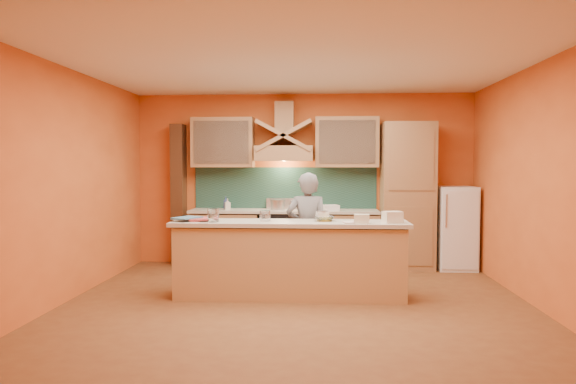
# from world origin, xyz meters

# --- Properties ---
(floor) EXTENTS (5.50, 5.00, 0.01)m
(floor) POSITION_xyz_m (0.00, 0.00, 0.00)
(floor) COLOR brown
(floor) RESTS_ON ground
(ceiling) EXTENTS (5.50, 5.00, 0.01)m
(ceiling) POSITION_xyz_m (0.00, 0.00, 2.80)
(ceiling) COLOR white
(ceiling) RESTS_ON wall_back
(wall_back) EXTENTS (5.50, 0.02, 2.80)m
(wall_back) POSITION_xyz_m (0.00, 2.50, 1.40)
(wall_back) COLOR orange
(wall_back) RESTS_ON floor
(wall_front) EXTENTS (5.50, 0.02, 2.80)m
(wall_front) POSITION_xyz_m (0.00, -2.50, 1.40)
(wall_front) COLOR orange
(wall_front) RESTS_ON floor
(wall_left) EXTENTS (0.02, 5.00, 2.80)m
(wall_left) POSITION_xyz_m (-2.75, 0.00, 1.40)
(wall_left) COLOR orange
(wall_left) RESTS_ON floor
(wall_right) EXTENTS (0.02, 5.00, 2.80)m
(wall_right) POSITION_xyz_m (2.75, 0.00, 1.40)
(wall_right) COLOR orange
(wall_right) RESTS_ON floor
(base_cabinet_left) EXTENTS (1.10, 0.60, 0.86)m
(base_cabinet_left) POSITION_xyz_m (-1.25, 2.20, 0.43)
(base_cabinet_left) COLOR #9E7048
(base_cabinet_left) RESTS_ON floor
(base_cabinet_right) EXTENTS (1.10, 0.60, 0.86)m
(base_cabinet_right) POSITION_xyz_m (0.65, 2.20, 0.43)
(base_cabinet_right) COLOR #9E7048
(base_cabinet_right) RESTS_ON floor
(counter_top) EXTENTS (3.00, 0.62, 0.04)m
(counter_top) POSITION_xyz_m (-0.30, 2.20, 0.90)
(counter_top) COLOR #BCB29F
(counter_top) RESTS_ON base_cabinet_left
(stove) EXTENTS (0.60, 0.58, 0.90)m
(stove) POSITION_xyz_m (-0.30, 2.20, 0.45)
(stove) COLOR black
(stove) RESTS_ON floor
(backsplash) EXTENTS (3.00, 0.03, 0.70)m
(backsplash) POSITION_xyz_m (-0.30, 2.48, 1.25)
(backsplash) COLOR #1B3C34
(backsplash) RESTS_ON wall_back
(range_hood) EXTENTS (0.92, 0.50, 0.24)m
(range_hood) POSITION_xyz_m (-0.30, 2.25, 1.82)
(range_hood) COLOR #9E7048
(range_hood) RESTS_ON wall_back
(hood_chimney) EXTENTS (0.30, 0.30, 0.50)m
(hood_chimney) POSITION_xyz_m (-0.30, 2.35, 2.40)
(hood_chimney) COLOR #9E7048
(hood_chimney) RESTS_ON wall_back
(upper_cabinet_left) EXTENTS (1.00, 0.35, 0.80)m
(upper_cabinet_left) POSITION_xyz_m (-1.30, 2.33, 2.00)
(upper_cabinet_left) COLOR #9E7048
(upper_cabinet_left) RESTS_ON wall_back
(upper_cabinet_right) EXTENTS (1.00, 0.35, 0.80)m
(upper_cabinet_right) POSITION_xyz_m (0.70, 2.33, 2.00)
(upper_cabinet_right) COLOR #9E7048
(upper_cabinet_right) RESTS_ON wall_back
(pantry_column) EXTENTS (0.80, 0.60, 2.30)m
(pantry_column) POSITION_xyz_m (1.65, 2.20, 1.15)
(pantry_column) COLOR #9E7048
(pantry_column) RESTS_ON floor
(fridge) EXTENTS (0.58, 0.60, 1.30)m
(fridge) POSITION_xyz_m (2.40, 2.20, 0.65)
(fridge) COLOR white
(fridge) RESTS_ON floor
(trim_column_left) EXTENTS (0.20, 0.30, 2.30)m
(trim_column_left) POSITION_xyz_m (-2.05, 2.35, 1.15)
(trim_column_left) COLOR #472816
(trim_column_left) RESTS_ON floor
(island_body) EXTENTS (2.80, 0.55, 0.88)m
(island_body) POSITION_xyz_m (-0.10, 0.30, 0.44)
(island_body) COLOR tan
(island_body) RESTS_ON floor
(island_top) EXTENTS (2.90, 0.62, 0.05)m
(island_top) POSITION_xyz_m (-0.10, 0.30, 0.92)
(island_top) COLOR #BCB29F
(island_top) RESTS_ON island_body
(person) EXTENTS (0.56, 0.37, 1.54)m
(person) POSITION_xyz_m (0.11, 0.75, 0.77)
(person) COLOR slate
(person) RESTS_ON floor
(pot_large) EXTENTS (0.23, 0.23, 0.17)m
(pot_large) POSITION_xyz_m (-0.40, 2.18, 0.98)
(pot_large) COLOR silver
(pot_large) RESTS_ON stove
(pot_small) EXTENTS (0.26, 0.26, 0.13)m
(pot_small) POSITION_xyz_m (-0.12, 2.35, 0.96)
(pot_small) COLOR silver
(pot_small) RESTS_ON stove
(soap_bottle_a) EXTENTS (0.11, 0.11, 0.18)m
(soap_bottle_a) POSITION_xyz_m (-1.20, 2.14, 1.01)
(soap_bottle_a) COLOR beige
(soap_bottle_a) RESTS_ON counter_top
(soap_bottle_b) EXTENTS (0.11, 0.11, 0.21)m
(soap_bottle_b) POSITION_xyz_m (-1.24, 2.21, 1.02)
(soap_bottle_b) COLOR #32498A
(soap_bottle_b) RESTS_ON counter_top
(bowl_back) EXTENTS (0.24, 0.24, 0.07)m
(bowl_back) POSITION_xyz_m (0.47, 2.15, 0.96)
(bowl_back) COLOR white
(bowl_back) RESTS_ON counter_top
(dish_rack) EXTENTS (0.31, 0.28, 0.09)m
(dish_rack) POSITION_xyz_m (0.43, 2.07, 0.97)
(dish_rack) COLOR white
(dish_rack) RESTS_ON counter_top
(book_lower) EXTENTS (0.30, 0.38, 0.03)m
(book_lower) POSITION_xyz_m (-1.34, 0.30, 0.96)
(book_lower) COLOR #C44647
(book_lower) RESTS_ON island_top
(book_upper) EXTENTS (0.38, 0.41, 0.03)m
(book_upper) POSITION_xyz_m (-1.48, 0.32, 0.98)
(book_upper) COLOR teal
(book_upper) RESTS_ON island_top
(jar_large) EXTENTS (0.16, 0.16, 0.16)m
(jar_large) POSITION_xyz_m (-1.02, 0.18, 1.03)
(jar_large) COLOR white
(jar_large) RESTS_ON island_top
(jar_small) EXTENTS (0.17, 0.17, 0.13)m
(jar_small) POSITION_xyz_m (-0.41, 0.31, 1.01)
(jar_small) COLOR white
(jar_small) RESTS_ON island_top
(kitchen_scale) EXTENTS (0.16, 0.16, 0.11)m
(kitchen_scale) POSITION_xyz_m (0.30, 0.38, 1.00)
(kitchen_scale) COLOR white
(kitchen_scale) RESTS_ON island_top
(mixing_bowl) EXTENTS (0.29, 0.29, 0.06)m
(mixing_bowl) POSITION_xyz_m (0.33, 0.36, 0.98)
(mixing_bowl) COLOR silver
(mixing_bowl) RESTS_ON island_top
(cloth) EXTENTS (0.28, 0.23, 0.02)m
(cloth) POSITION_xyz_m (0.67, 0.15, 0.95)
(cloth) COLOR beige
(cloth) RESTS_ON island_top
(grocery_bag_a) EXTENTS (0.25, 0.22, 0.14)m
(grocery_bag_a) POSITION_xyz_m (1.14, 0.20, 1.01)
(grocery_bag_a) COLOR beige
(grocery_bag_a) RESTS_ON island_top
(grocery_bag_b) EXTENTS (0.19, 0.15, 0.11)m
(grocery_bag_b) POSITION_xyz_m (0.76, 0.12, 1.00)
(grocery_bag_b) COLOR beige
(grocery_bag_b) RESTS_ON island_top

